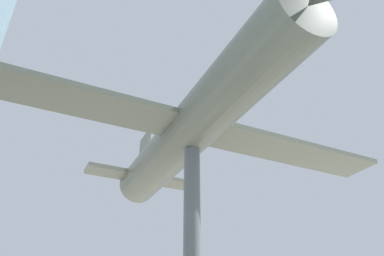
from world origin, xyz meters
name	(u,v)px	position (x,y,z in m)	size (l,w,h in m)	color
suspended_airplane	(195,124)	(-0.09, 0.24, 7.97)	(15.92, 13.66, 3.20)	slate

